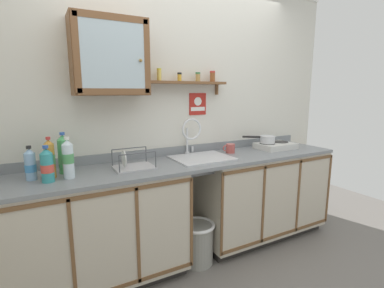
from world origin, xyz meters
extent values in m
plane|color=slate|center=(0.00, 0.00, 0.00)|extent=(6.09, 6.09, 0.00)
cube|color=silver|center=(0.00, 0.74, 1.33)|extent=(3.69, 0.05, 2.66)
cube|color=black|center=(-0.85, 0.46, 0.04)|extent=(1.32, 0.53, 0.08)
cube|color=beige|center=(-0.85, 0.43, 0.49)|extent=(1.35, 0.59, 0.82)
cube|color=brown|center=(-0.85, 0.13, 0.86)|extent=(1.35, 0.01, 0.03)
cube|color=brown|center=(-1.08, 0.13, 0.49)|extent=(0.02, 0.01, 0.76)
cube|color=brown|center=(-0.63, 0.13, 0.49)|extent=(0.02, 0.01, 0.76)
cube|color=brown|center=(-0.18, 0.13, 0.49)|extent=(0.02, 0.01, 0.76)
cube|color=black|center=(0.82, 0.46, 0.04)|extent=(1.38, 0.53, 0.08)
cube|color=beige|center=(0.82, 0.43, 0.49)|extent=(1.41, 0.59, 0.82)
cube|color=brown|center=(0.82, 0.13, 0.86)|extent=(1.41, 0.01, 0.03)
cube|color=brown|center=(0.82, 0.13, 0.13)|extent=(1.41, 0.01, 0.03)
cube|color=brown|center=(0.12, 0.13, 0.49)|extent=(0.02, 0.01, 0.76)
cube|color=brown|center=(0.59, 0.13, 0.49)|extent=(0.02, 0.01, 0.76)
cube|color=brown|center=(1.06, 0.13, 0.49)|extent=(0.02, 0.01, 0.76)
cube|color=brown|center=(1.53, 0.13, 0.49)|extent=(0.02, 0.01, 0.76)
cube|color=gray|center=(0.00, 0.43, 0.92)|extent=(3.05, 0.62, 0.03)
cube|color=gray|center=(0.00, 0.71, 0.97)|extent=(3.05, 0.02, 0.08)
cube|color=silver|center=(0.10, 0.45, 0.94)|extent=(0.53, 0.43, 0.01)
cube|color=slate|center=(0.10, 0.45, 0.84)|extent=(0.45, 0.35, 0.01)
cube|color=slate|center=(0.10, 0.63, 0.88)|extent=(0.45, 0.01, 0.10)
cube|color=slate|center=(0.10, 0.26, 0.88)|extent=(0.45, 0.01, 0.10)
cylinder|color=#4C4C51|center=(0.10, 0.45, 0.84)|extent=(0.04, 0.04, 0.01)
cylinder|color=silver|center=(0.07, 0.68, 0.94)|extent=(0.05, 0.05, 0.02)
cylinder|color=silver|center=(0.07, 0.68, 1.07)|extent=(0.02, 0.02, 0.24)
torus|color=silver|center=(0.07, 0.59, 1.19)|extent=(0.21, 0.02, 0.21)
cylinder|color=silver|center=(0.13, 0.68, 0.98)|extent=(0.02, 0.02, 0.05)
cube|color=silver|center=(1.03, 0.46, 0.96)|extent=(0.40, 0.28, 0.06)
cylinder|color=#2D2D2D|center=(0.94, 0.48, 1.00)|extent=(0.16, 0.16, 0.01)
cylinder|color=#2D2D2D|center=(1.13, 0.48, 1.00)|extent=(0.16, 0.16, 0.01)
cylinder|color=black|center=(0.94, 0.33, 0.96)|extent=(0.03, 0.02, 0.03)
cylinder|color=black|center=(1.13, 0.33, 0.96)|extent=(0.03, 0.02, 0.03)
cylinder|color=silver|center=(0.94, 0.48, 1.04)|extent=(0.15, 0.15, 0.07)
torus|color=silver|center=(0.94, 0.48, 1.07)|extent=(0.16, 0.16, 0.01)
cylinder|color=black|center=(0.80, 0.58, 1.06)|extent=(0.16, 0.13, 0.02)
cylinder|color=silver|center=(-1.04, 0.38, 1.05)|extent=(0.08, 0.08, 0.24)
cone|color=silver|center=(-1.04, 0.38, 1.19)|extent=(0.07, 0.07, 0.03)
cylinder|color=white|center=(-1.04, 0.38, 1.22)|extent=(0.03, 0.03, 0.02)
cylinder|color=#4C9959|center=(-1.04, 0.38, 1.08)|extent=(0.08, 0.08, 0.07)
cylinder|color=#4CB266|center=(-1.05, 0.53, 1.06)|extent=(0.08, 0.08, 0.26)
cone|color=#4CB266|center=(-1.05, 0.53, 1.21)|extent=(0.08, 0.08, 0.04)
cylinder|color=#2D59B2|center=(-1.05, 0.53, 1.23)|extent=(0.04, 0.04, 0.02)
cylinder|color=#4C9959|center=(-1.05, 0.53, 1.04)|extent=(0.08, 0.08, 0.07)
cylinder|color=#8CB7E0|center=(-1.27, 0.46, 1.03)|extent=(0.07, 0.07, 0.19)
cone|color=#8CB7E0|center=(-1.27, 0.46, 1.14)|extent=(0.07, 0.07, 0.03)
cylinder|color=#262626|center=(-1.27, 0.46, 1.17)|extent=(0.03, 0.03, 0.02)
cylinder|color=#3F8CCC|center=(-1.27, 0.46, 1.02)|extent=(0.07, 0.07, 0.05)
cylinder|color=teal|center=(-1.17, 0.35, 1.03)|extent=(0.08, 0.08, 0.20)
cone|color=teal|center=(-1.17, 0.35, 1.15)|extent=(0.08, 0.08, 0.04)
cylinder|color=#2D59B2|center=(-1.17, 0.35, 1.18)|extent=(0.04, 0.04, 0.02)
cylinder|color=#D84C3F|center=(-1.17, 0.35, 1.03)|extent=(0.08, 0.08, 0.06)
cylinder|color=gold|center=(-1.15, 0.45, 1.06)|extent=(0.07, 0.07, 0.25)
cone|color=gold|center=(-1.15, 0.45, 1.19)|extent=(0.07, 0.07, 0.03)
cylinder|color=red|center=(-1.15, 0.45, 1.22)|extent=(0.03, 0.03, 0.02)
cylinder|color=#4C9959|center=(-1.15, 0.45, 1.07)|extent=(0.07, 0.07, 0.07)
cube|color=#B2B2B7|center=(-0.55, 0.42, 0.94)|extent=(0.31, 0.25, 0.01)
cylinder|color=#4C4F54|center=(-0.70, 0.31, 1.01)|extent=(0.01, 0.01, 0.13)
cylinder|color=#4C4F54|center=(-0.41, 0.31, 1.01)|extent=(0.01, 0.01, 0.13)
cylinder|color=#4C4F54|center=(-0.70, 0.53, 1.01)|extent=(0.01, 0.01, 0.13)
cylinder|color=#4C4F54|center=(-0.41, 0.53, 1.01)|extent=(0.01, 0.01, 0.13)
cylinder|color=#4C4F54|center=(-0.55, 0.31, 1.08)|extent=(0.29, 0.01, 0.01)
cylinder|color=#4C4F54|center=(-0.55, 0.53, 1.08)|extent=(0.29, 0.01, 0.01)
cylinder|color=white|center=(-0.63, 0.42, 1.02)|extent=(0.01, 0.13, 0.13)
cylinder|color=#B24C47|center=(0.48, 0.52, 0.98)|extent=(0.09, 0.09, 0.09)
torus|color=#B24C47|center=(0.43, 0.53, 0.98)|extent=(0.06, 0.03, 0.06)
cube|color=brown|center=(-0.66, 0.59, 1.81)|extent=(0.58, 0.25, 0.60)
cube|color=silver|center=(-0.66, 0.46, 1.81)|extent=(0.48, 0.01, 0.49)
cube|color=brown|center=(-0.92, 0.46, 1.81)|extent=(0.05, 0.01, 0.56)
cube|color=brown|center=(-0.40, 0.46, 1.81)|extent=(0.05, 0.01, 0.56)
cube|color=brown|center=(-0.66, 0.46, 2.08)|extent=(0.55, 0.01, 0.05)
cube|color=brown|center=(-0.66, 0.46, 1.54)|extent=(0.55, 0.01, 0.05)
sphere|color=olive|center=(-0.46, 0.45, 1.78)|extent=(0.02, 0.02, 0.02)
cube|color=brown|center=(0.05, 0.65, 1.62)|extent=(0.80, 0.14, 0.02)
cube|color=brown|center=(-0.31, 0.70, 1.56)|extent=(0.02, 0.03, 0.10)
cube|color=brown|center=(0.42, 0.70, 1.56)|extent=(0.02, 0.03, 0.10)
cylinder|color=#E0C659|center=(-0.22, 0.66, 1.68)|extent=(0.04, 0.04, 0.09)
cylinder|color=yellow|center=(-0.22, 0.66, 1.74)|extent=(0.04, 0.04, 0.02)
cylinder|color=gold|center=(-0.02, 0.65, 1.67)|extent=(0.04, 0.04, 0.06)
cylinder|color=black|center=(-0.02, 0.65, 1.70)|extent=(0.04, 0.04, 0.02)
cylinder|color=tan|center=(0.17, 0.65, 1.67)|extent=(0.04, 0.04, 0.07)
cylinder|color=#33723F|center=(0.17, 0.65, 1.71)|extent=(0.05, 0.05, 0.02)
cylinder|color=brown|center=(0.33, 0.65, 1.68)|extent=(0.05, 0.05, 0.09)
cylinder|color=red|center=(0.33, 0.65, 1.73)|extent=(0.05, 0.05, 0.02)
cube|color=#B2261E|center=(0.21, 0.71, 1.42)|extent=(0.19, 0.01, 0.21)
cube|color=white|center=(0.21, 0.71, 1.37)|extent=(0.16, 0.00, 0.04)
cylinder|color=white|center=(0.21, 0.71, 1.45)|extent=(0.08, 0.00, 0.08)
cylinder|color=gray|center=(-0.03, 0.30, 0.18)|extent=(0.29, 0.29, 0.37)
torus|color=white|center=(-0.03, 0.30, 0.37)|extent=(0.32, 0.32, 0.03)
camera|label=1|loc=(-1.20, -1.75, 1.54)|focal=26.54mm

